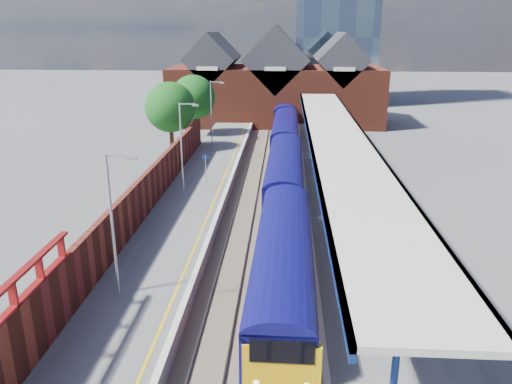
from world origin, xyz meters
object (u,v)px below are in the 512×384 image
(platform_sign, at_px, (206,164))
(train, at_px, (285,148))
(lamp_post_d, at_px, (213,109))
(lamp_post_c, at_px, (183,142))
(parked_car_silver, at_px, (386,225))
(lamp_post_b, at_px, (115,217))
(parked_car_red, at_px, (424,303))
(parked_car_dark, at_px, (366,206))
(parked_car_blue, at_px, (349,172))

(platform_sign, bearing_deg, train, 52.69)
(lamp_post_d, bearing_deg, lamp_post_c, -90.00)
(train, distance_m, parked_car_silver, 19.60)
(lamp_post_b, height_order, platform_sign, lamp_post_b)
(platform_sign, bearing_deg, parked_car_red, -56.18)
(lamp_post_b, bearing_deg, parked_car_silver, 29.37)
(lamp_post_c, height_order, parked_car_silver, lamp_post_c)
(platform_sign, relative_size, parked_car_silver, 0.57)
(train, relative_size, parked_car_silver, 14.98)
(train, relative_size, lamp_post_b, 9.42)
(train, relative_size, lamp_post_c, 9.42)
(parked_car_silver, xyz_separation_m, parked_car_dark, (-0.66, 3.56, -0.07))
(train, distance_m, lamp_post_d, 10.00)
(parked_car_blue, bearing_deg, parked_car_red, -153.09)
(platform_sign, bearing_deg, lamp_post_c, -124.26)
(train, bearing_deg, lamp_post_d, 145.11)
(platform_sign, relative_size, parked_car_red, 0.69)
(lamp_post_c, relative_size, parked_car_dark, 1.54)
(lamp_post_c, bearing_deg, parked_car_red, -50.39)
(lamp_post_b, distance_m, parked_car_red, 14.62)
(train, xyz_separation_m, platform_sign, (-6.49, -8.52, 0.57))
(parked_car_silver, bearing_deg, lamp_post_c, 57.71)
(lamp_post_b, height_order, lamp_post_c, same)
(lamp_post_b, relative_size, platform_sign, 2.80)
(lamp_post_c, bearing_deg, parked_car_dark, -18.35)
(parked_car_red, relative_size, parked_car_silver, 0.82)
(lamp_post_b, bearing_deg, train, 73.50)
(lamp_post_c, height_order, lamp_post_d, same)
(parked_car_dark, bearing_deg, train, 13.49)
(train, relative_size, platform_sign, 26.38)
(lamp_post_c, xyz_separation_m, parked_car_red, (14.18, -17.13, -3.38))
(parked_car_red, xyz_separation_m, parked_car_silver, (-0.03, 9.09, 0.11))
(lamp_post_b, relative_size, parked_car_silver, 1.59)
(lamp_post_c, bearing_deg, lamp_post_b, -90.00)
(parked_car_silver, bearing_deg, lamp_post_b, 116.68)
(lamp_post_c, distance_m, parked_car_red, 22.49)
(parked_car_red, bearing_deg, lamp_post_c, 39.92)
(parked_car_dark, bearing_deg, parked_car_silver, -176.58)
(lamp_post_c, height_order, parked_car_dark, lamp_post_c)
(lamp_post_b, distance_m, parked_car_blue, 24.36)
(lamp_post_d, distance_m, parked_car_dark, 24.74)
(lamp_post_b, distance_m, parked_car_silver, 16.56)
(parked_car_red, distance_m, parked_car_dark, 12.68)
(parked_car_blue, bearing_deg, lamp_post_b, 171.09)
(lamp_post_b, xyz_separation_m, parked_car_silver, (14.15, 7.96, -3.27))
(parked_car_dark, bearing_deg, lamp_post_b, 123.43)
(train, xyz_separation_m, parked_car_dark, (5.63, -14.99, -0.46))
(parked_car_red, bearing_deg, lamp_post_d, 23.47)
(parked_car_dark, bearing_deg, parked_car_red, 176.04)
(parked_car_dark, bearing_deg, parked_car_blue, -6.22)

